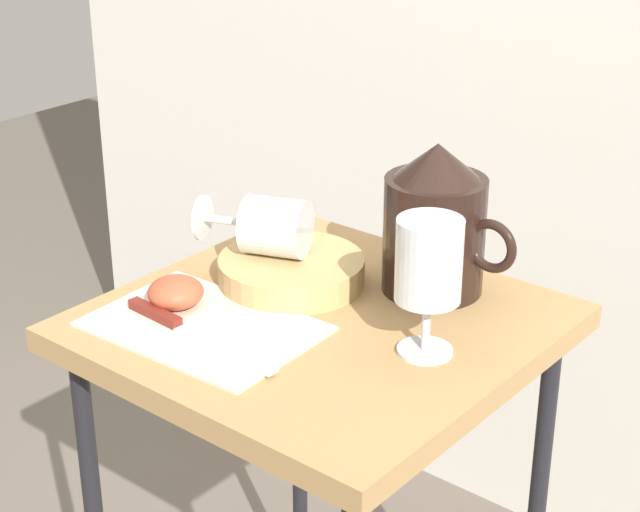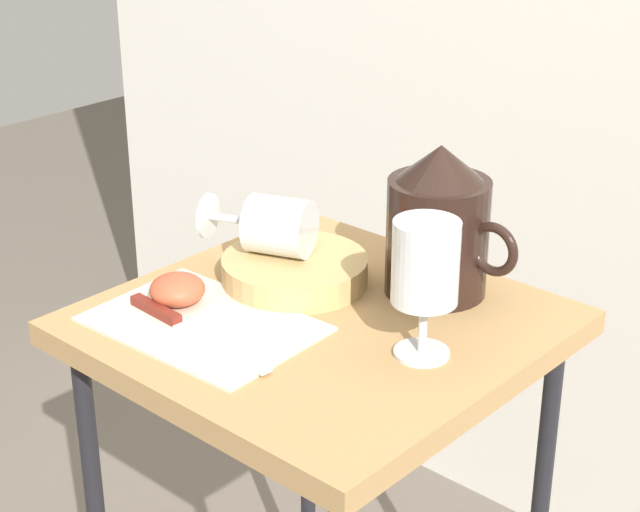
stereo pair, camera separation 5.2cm
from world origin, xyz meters
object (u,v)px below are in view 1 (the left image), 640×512
object	(u,v)px
basket_tray	(291,271)
wine_glass_upright	(429,268)
knife	(178,325)
pitcher	(435,232)
wine_glass_tipped_near	(272,226)
table	(320,371)
apple_half_left	(176,292)

from	to	relation	value
basket_tray	wine_glass_upright	world-z (taller)	wine_glass_upright
wine_glass_upright	knife	distance (m)	0.31
pitcher	wine_glass_tipped_near	distance (m)	0.21
wine_glass_tipped_near	pitcher	bearing A→B (deg)	30.49
knife	table	bearing A→B (deg)	52.47
pitcher	basket_tray	bearing A→B (deg)	-146.06
wine_glass_tipped_near	knife	size ratio (longest dim) A/B	0.65
basket_tray	knife	world-z (taller)	basket_tray
basket_tray	wine_glass_tipped_near	size ratio (longest dim) A/B	1.19
table	basket_tray	xyz separation A→B (m)	(-0.09, 0.05, 0.09)
table	wine_glass_tipped_near	xyz separation A→B (m)	(-0.12, 0.05, 0.15)
wine_glass_tipped_near	table	bearing A→B (deg)	-21.31
table	basket_tray	size ratio (longest dim) A/B	3.71
table	apple_half_left	distance (m)	0.20
table	apple_half_left	bearing A→B (deg)	-147.07
basket_tray	wine_glass_upright	distance (m)	0.25
wine_glass_upright	apple_half_left	xyz separation A→B (m)	(-0.30, -0.10, -0.08)
wine_glass_upright	wine_glass_tipped_near	distance (m)	0.27
wine_glass_upright	apple_half_left	distance (m)	0.32
basket_tray	pitcher	xyz separation A→B (m)	(0.15, 0.10, 0.06)
basket_tray	pitcher	world-z (taller)	pitcher
table	knife	world-z (taller)	knife
wine_glass_upright	knife	size ratio (longest dim) A/B	0.67
table	knife	distance (m)	0.19
table	wine_glass_upright	size ratio (longest dim) A/B	4.31
apple_half_left	knife	xyz separation A→B (m)	(0.04, -0.04, -0.01)
pitcher	wine_glass_tipped_near	size ratio (longest dim) A/B	1.22
basket_tray	knife	bearing A→B (deg)	-95.13
apple_half_left	knife	size ratio (longest dim) A/B	0.28
pitcher	wine_glass_upright	bearing A→B (deg)	-59.00
basket_tray	apple_half_left	xyz separation A→B (m)	(-0.06, -0.15, 0.01)
wine_glass_tipped_near	apple_half_left	size ratio (longest dim) A/B	2.31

